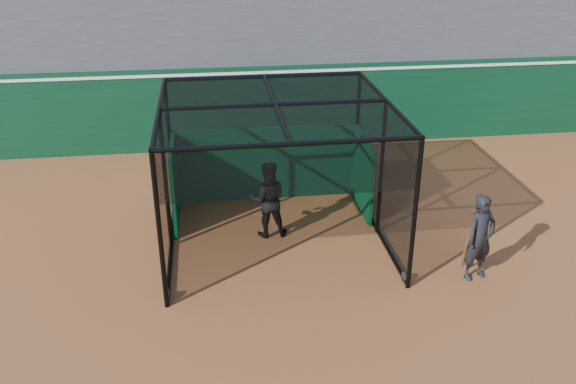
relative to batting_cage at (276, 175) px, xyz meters
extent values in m
plane|color=brown|center=(-0.38, -2.55, -1.56)|extent=(120.00, 120.00, 0.00)
cube|color=#09341B|center=(-0.38, 5.95, -0.31)|extent=(50.00, 0.45, 2.50)
cube|color=white|center=(-0.38, 5.95, 0.79)|extent=(50.00, 0.50, 0.08)
cube|color=#4C4C4F|center=(-0.38, 9.82, 2.32)|extent=(50.00, 7.85, 7.75)
cube|color=#064423|center=(0.00, 2.14, -0.61)|extent=(4.55, 0.10, 1.90)
cylinder|color=black|center=(-2.33, -2.08, -1.45)|extent=(0.08, 0.22, 0.22)
cylinder|color=black|center=(2.33, -2.08, -1.45)|extent=(0.08, 0.22, 0.22)
cylinder|color=black|center=(-2.33, 2.06, -1.45)|extent=(0.08, 0.22, 0.22)
cylinder|color=black|center=(2.33, 2.06, -1.45)|extent=(0.08, 0.22, 0.22)
imported|color=black|center=(-0.16, 0.22, -0.68)|extent=(0.86, 0.67, 1.77)
imported|color=black|center=(3.79, -2.09, -0.66)|extent=(0.76, 0.62, 1.80)
cylinder|color=#593819|center=(3.54, -2.04, -1.01)|extent=(0.14, 0.33, 0.84)
camera|label=1|loc=(-1.35, -11.91, 5.25)|focal=38.00mm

